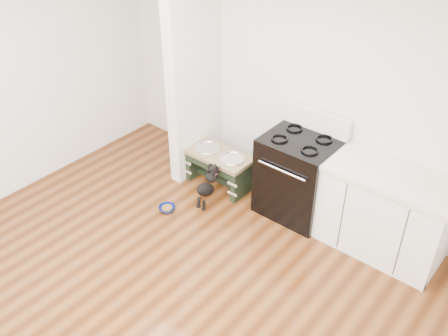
% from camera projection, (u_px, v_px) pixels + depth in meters
% --- Properties ---
extents(ground, '(5.00, 5.00, 0.00)m').
position_uv_depth(ground, '(138.00, 317.00, 4.39)').
color(ground, '#431F0C').
rests_on(ground, ground).
extents(room_shell, '(5.00, 5.00, 5.00)m').
position_uv_depth(room_shell, '(115.00, 164.00, 3.48)').
color(room_shell, silver).
rests_on(room_shell, ground).
extents(partition_wall, '(0.15, 0.80, 2.70)m').
position_uv_depth(partition_wall, '(194.00, 67.00, 5.59)').
color(partition_wall, silver).
rests_on(partition_wall, ground).
extents(oven_range, '(0.76, 0.69, 1.14)m').
position_uv_depth(oven_range, '(298.00, 175.00, 5.37)').
color(oven_range, black).
rests_on(oven_range, ground).
extents(cabinet_run, '(1.24, 0.64, 0.91)m').
position_uv_depth(cabinet_run, '(384.00, 212.00, 4.88)').
color(cabinet_run, white).
rests_on(cabinet_run, ground).
extents(dog_feeder, '(0.79, 0.42, 0.45)m').
position_uv_depth(dog_feeder, '(219.00, 163.00, 5.86)').
color(dog_feeder, black).
rests_on(dog_feeder, ground).
extents(puppy, '(0.14, 0.41, 0.48)m').
position_uv_depth(puppy, '(208.00, 184.00, 5.58)').
color(puppy, black).
rests_on(puppy, ground).
extents(floor_bowl, '(0.24, 0.24, 0.06)m').
position_uv_depth(floor_bowl, '(167.00, 209.00, 5.60)').
color(floor_bowl, navy).
rests_on(floor_bowl, ground).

